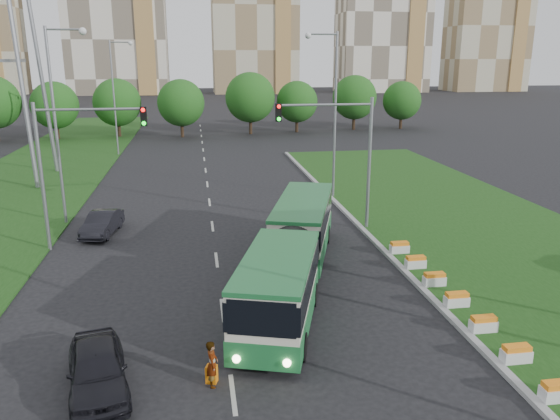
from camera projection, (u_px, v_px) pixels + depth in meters
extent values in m
plane|color=black|center=(293.00, 305.00, 23.26)|extent=(360.00, 360.00, 0.00)
cube|color=#193F12|center=(482.00, 232.00, 32.78)|extent=(14.00, 60.00, 0.15)
cube|color=gray|center=(371.00, 238.00, 31.75)|extent=(0.30, 60.00, 0.18)
cube|color=#193F12|center=(21.00, 187.00, 44.37)|extent=(12.00, 110.00, 0.10)
cylinder|color=gray|center=(369.00, 165.00, 32.65)|extent=(0.20, 0.20, 8.00)
cylinder|color=gray|center=(326.00, 105.00, 31.28)|extent=(5.50, 0.14, 0.14)
cube|color=black|center=(278.00, 113.00, 30.98)|extent=(0.32, 0.32, 1.00)
cylinder|color=gray|center=(42.00, 179.00, 28.97)|extent=(0.20, 0.20, 8.00)
cylinder|color=gray|center=(89.00, 109.00, 28.42)|extent=(5.50, 0.14, 0.14)
cube|color=black|center=(144.00, 116.00, 28.93)|extent=(0.32, 0.32, 1.00)
cube|color=beige|center=(115.00, 1.00, 155.37)|extent=(28.00, 15.00, 52.00)
cube|color=#BAB496|center=(254.00, 7.00, 161.57)|extent=(25.00, 15.00, 50.00)
cube|color=beige|center=(383.00, 14.00, 167.90)|extent=(27.00, 15.00, 47.00)
cube|color=#BAB496|center=(488.00, 27.00, 174.03)|extent=(24.00, 14.00, 40.00)
cube|color=beige|center=(310.00, 291.00, 20.58)|extent=(2.44, 6.74, 2.64)
cube|color=beige|center=(276.00, 224.00, 28.81)|extent=(2.44, 8.20, 2.64)
cylinder|color=black|center=(291.00, 256.00, 24.36)|extent=(2.44, 1.22, 2.44)
cube|color=#1C6231|center=(309.00, 312.00, 20.82)|extent=(2.52, 6.79, 0.93)
cube|color=#1C6231|center=(276.00, 240.00, 29.05)|extent=(2.52, 8.25, 0.93)
cube|color=black|center=(310.00, 280.00, 20.47)|extent=(2.52, 6.79, 1.03)
cube|color=black|center=(276.00, 216.00, 28.69)|extent=(2.52, 8.25, 1.03)
imported|color=black|center=(97.00, 369.00, 17.13)|extent=(2.61, 4.67, 1.50)
imported|color=black|center=(102.00, 223.00, 32.48)|extent=(2.15, 4.38, 1.38)
imported|color=gray|center=(212.00, 364.00, 17.35)|extent=(0.39, 0.58, 1.57)
cube|color=orange|center=(212.00, 374.00, 17.66)|extent=(0.35, 0.30, 0.59)
cylinder|color=black|center=(212.00, 383.00, 17.58)|extent=(0.04, 0.14, 0.14)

